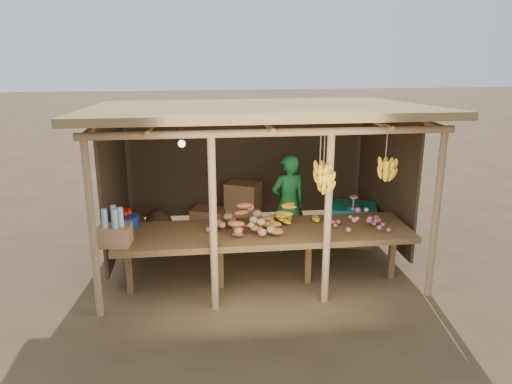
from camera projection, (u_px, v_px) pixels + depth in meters
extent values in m
plane|color=brown|center=(256.00, 257.00, 7.77)|extent=(60.00, 60.00, 0.00)
cylinder|color=#A98257|center=(92.00, 231.00, 5.78)|extent=(0.09, 0.09, 2.20)
cylinder|color=#A98257|center=(436.00, 216.00, 6.27)|extent=(0.09, 0.09, 2.20)
cylinder|color=#A98257|center=(125.00, 169.00, 8.63)|extent=(0.09, 0.09, 2.20)
cylinder|color=#A98257|center=(360.00, 162.00, 9.13)|extent=(0.09, 0.09, 2.20)
cylinder|color=#A98257|center=(213.00, 225.00, 5.94)|extent=(0.09, 0.09, 2.20)
cylinder|color=#A98257|center=(328.00, 221.00, 6.11)|extent=(0.09, 0.09, 2.20)
cylinder|color=#A98257|center=(272.00, 133.00, 5.71)|extent=(4.40, 0.09, 0.09)
cylinder|color=#A98257|center=(245.00, 103.00, 8.57)|extent=(4.40, 0.09, 0.09)
cube|color=olive|center=(256.00, 109.00, 7.12)|extent=(4.70, 3.50, 0.28)
cube|color=#44321F|center=(246.00, 160.00, 8.83)|extent=(4.20, 0.04, 1.98)
cube|color=#44321F|center=(115.00, 183.00, 7.37)|extent=(0.04, 2.40, 1.98)
cube|color=#44321F|center=(385.00, 174.00, 7.86)|extent=(0.04, 2.40, 1.98)
cube|color=brown|center=(265.00, 233.00, 6.65)|extent=(3.90, 1.05, 0.08)
cube|color=brown|center=(129.00, 267.00, 6.55)|extent=(0.08, 0.08, 0.72)
cube|color=brown|center=(220.00, 263.00, 6.69)|extent=(0.08, 0.08, 0.72)
cube|color=brown|center=(308.00, 258.00, 6.83)|extent=(0.08, 0.08, 0.72)
cube|color=brown|center=(392.00, 254.00, 6.97)|extent=(0.08, 0.08, 0.72)
cylinder|color=navy|center=(122.00, 221.00, 6.75)|extent=(0.44, 0.44, 0.15)
cube|color=#9A6A45|center=(115.00, 235.00, 6.12)|extent=(0.42, 0.34, 0.24)
imported|color=#1A7732|center=(288.00, 203.00, 7.81)|extent=(0.65, 0.51, 1.56)
cube|color=brown|center=(353.00, 226.00, 8.21)|extent=(0.77, 0.71, 0.60)
cube|color=#0B817A|center=(354.00, 207.00, 8.12)|extent=(0.86, 0.79, 0.06)
cube|color=#9A6A45|center=(244.00, 219.00, 8.72)|extent=(0.68, 0.62, 0.44)
cube|color=#9A6A45|center=(243.00, 195.00, 8.59)|extent=(0.68, 0.62, 0.44)
cube|color=#9A6A45|center=(209.00, 220.00, 8.65)|extent=(0.68, 0.62, 0.44)
ellipsoid|color=#44321F|center=(132.00, 226.00, 8.26)|extent=(0.48, 0.48, 0.65)
ellipsoid|color=#44321F|center=(159.00, 225.00, 8.32)|extent=(0.48, 0.48, 0.65)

